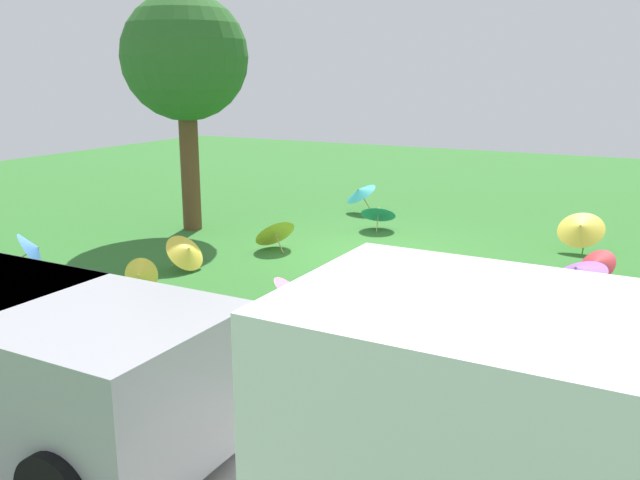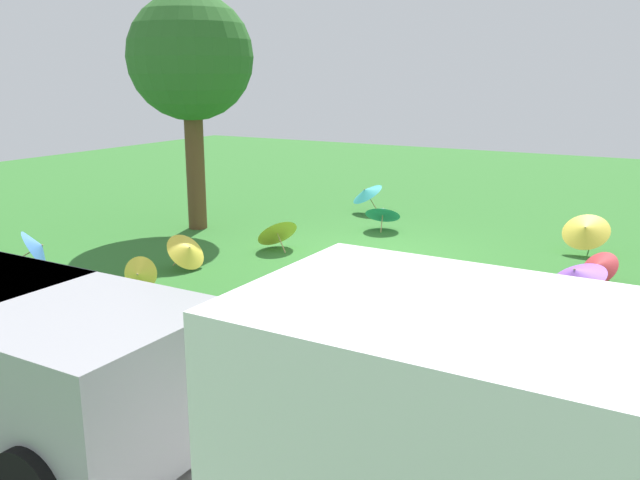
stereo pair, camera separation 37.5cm
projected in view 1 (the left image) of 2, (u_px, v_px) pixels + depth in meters
ground at (368, 253)px, 13.91m from camera, size 40.00×40.00×0.00m
road_strip at (33, 442)px, 6.77m from camera, size 40.00×3.88×0.01m
van_dark at (6, 348)px, 6.80m from camera, size 4.61×2.14×1.53m
box_trailer_white at (546, 474)px, 3.97m from camera, size 3.22×2.01×2.34m
park_bench at (362, 308)px, 9.27m from camera, size 1.65×0.71×0.90m
shade_tree at (185, 60)px, 15.12m from camera, size 2.87×2.87×5.43m
parasol_yellow_0 at (581, 228)px, 13.80m from camera, size 1.02×0.91×0.89m
parasol_yellow_1 at (187, 251)px, 12.56m from camera, size 0.80×0.85×0.74m
parasol_teal_0 at (378, 212)px, 15.87m from camera, size 1.01×0.98×0.74m
parasol_teal_1 at (360, 192)px, 17.74m from camera, size 1.19×1.19×0.88m
parasol_yellow_2 at (274, 231)px, 14.09m from camera, size 1.07×1.12×0.78m
parasol_yellow_3 at (140, 276)px, 11.32m from camera, size 0.64×0.61×0.61m
parasol_blue_0 at (34, 250)px, 12.60m from camera, size 0.97×0.95×0.80m
parasol_red_1 at (596, 264)px, 12.01m from camera, size 0.86×0.82×0.60m
parasol_pink_0 at (293, 289)px, 10.51m from camera, size 0.80×0.83×0.60m
parasol_purple_0 at (577, 272)px, 10.57m from camera, size 1.26×1.26×0.86m
parasol_orange_0 at (403, 293)px, 10.16m from camera, size 0.79×0.79×0.77m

